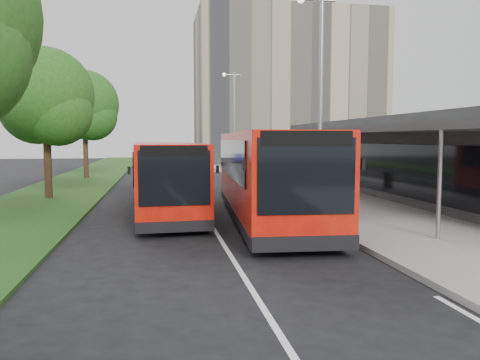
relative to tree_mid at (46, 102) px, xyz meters
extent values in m
plane|color=black|center=(7.01, -9.05, -4.70)|extent=(120.00, 120.00, 0.00)
cube|color=gray|center=(13.01, 10.95, -4.62)|extent=(5.00, 80.00, 0.15)
cube|color=#1F4215|center=(0.01, 10.95, -4.65)|extent=(5.00, 80.00, 0.10)
cube|color=silver|center=(7.01, 5.95, -4.69)|extent=(0.12, 70.00, 0.01)
cube|color=silver|center=(10.31, -17.05, -4.69)|extent=(0.12, 2.00, 0.01)
cube|color=silver|center=(10.31, -11.05, -4.69)|extent=(0.12, 2.00, 0.01)
cube|color=silver|center=(10.31, -5.05, -4.69)|extent=(0.12, 2.00, 0.01)
cube|color=silver|center=(10.31, 0.95, -4.69)|extent=(0.12, 2.00, 0.01)
cube|color=silver|center=(10.31, 6.95, -4.69)|extent=(0.12, 2.00, 0.01)
cube|color=silver|center=(10.31, 12.95, -4.69)|extent=(0.12, 2.00, 0.01)
cube|color=silver|center=(10.31, 18.95, -4.69)|extent=(0.12, 2.00, 0.01)
cube|color=silver|center=(10.31, 24.95, -4.69)|extent=(0.12, 2.00, 0.01)
cube|color=silver|center=(10.31, 30.95, -4.69)|extent=(0.12, 2.00, 0.01)
cube|color=silver|center=(10.31, 36.95, -4.69)|extent=(0.12, 2.00, 0.01)
cube|color=tan|center=(21.01, 32.95, 4.30)|extent=(22.00, 12.00, 18.00)
cube|color=#2A2A2C|center=(18.01, -1.05, -2.70)|extent=(5.00, 26.00, 4.00)
cube|color=black|center=(15.49, -1.05, -3.10)|extent=(0.06, 24.00, 2.20)
cube|color=#2A2A2C|center=(14.21, -1.05, -1.40)|extent=(2.80, 26.00, 0.25)
cylinder|color=gray|center=(12.91, -12.05, -3.05)|extent=(0.12, 0.12, 3.30)
cylinder|color=gray|center=(12.91, 9.95, -3.05)|extent=(0.12, 0.12, 3.30)
cylinder|color=#352015|center=(0.01, -0.05, -2.92)|extent=(0.36, 0.36, 3.56)
sphere|color=#1D4E15|center=(0.01, -0.05, 0.32)|extent=(4.53, 4.53, 4.53)
sphere|color=#1D4E15|center=(0.61, -0.45, -0.49)|extent=(3.23, 3.23, 3.23)
sphere|color=#1D4E15|center=(-0.49, 0.45, -0.25)|extent=(3.56, 3.56, 3.56)
cylinder|color=#352015|center=(0.01, 11.95, -2.76)|extent=(0.36, 0.36, 3.87)
sphere|color=#1D4E15|center=(0.01, 11.95, 0.76)|extent=(4.93, 4.93, 4.93)
sphere|color=#1D4E15|center=(0.61, 11.55, -0.12)|extent=(3.52, 3.52, 3.52)
sphere|color=#1D4E15|center=(-0.49, 12.45, 0.14)|extent=(3.87, 3.87, 3.87)
cylinder|color=gray|center=(11.21, -7.05, -0.55)|extent=(0.16, 0.16, 8.00)
cylinder|color=gray|center=(11.01, -7.05, 3.25)|extent=(1.40, 0.10, 0.10)
cylinder|color=gray|center=(11.21, 12.95, -0.55)|extent=(0.16, 0.16, 8.00)
cylinder|color=gray|center=(11.01, 12.95, 3.25)|extent=(1.40, 0.10, 0.10)
sphere|color=silver|center=(10.41, 12.95, 3.25)|extent=(0.28, 0.28, 0.28)
cube|color=red|center=(9.09, -7.65, -2.94)|extent=(3.36, 11.16, 2.78)
cube|color=black|center=(9.09, -7.65, -4.30)|extent=(3.38, 11.18, 0.31)
cube|color=black|center=(8.72, -13.17, -2.65)|extent=(2.36, 0.21, 1.83)
cube|color=black|center=(9.47, -2.14, -2.50)|extent=(2.30, 0.21, 1.36)
cube|color=black|center=(7.79, -7.25, -2.44)|extent=(0.69, 9.42, 1.26)
cube|color=black|center=(10.44, -7.43, -2.44)|extent=(0.69, 9.42, 1.26)
cube|color=black|center=(8.72, -13.18, -4.28)|extent=(2.62, 0.26, 0.37)
cube|color=black|center=(8.72, -13.18, -1.76)|extent=(2.20, 0.19, 0.37)
cube|color=black|center=(7.27, -12.84, -2.39)|extent=(0.09, 0.09, 0.26)
cube|color=black|center=(10.20, -13.04, -2.39)|extent=(0.09, 0.09, 0.26)
cylinder|color=black|center=(7.75, -11.14, -4.23)|extent=(0.38, 0.96, 0.94)
cylinder|color=black|center=(9.95, -11.28, -4.23)|extent=(0.38, 0.96, 0.94)
cylinder|color=black|center=(8.24, -4.02, -4.23)|extent=(0.38, 0.96, 0.94)
cylinder|color=black|center=(10.43, -4.17, -4.23)|extent=(0.38, 0.96, 0.94)
cube|color=red|center=(5.53, -5.32, -3.15)|extent=(2.69, 9.75, 2.44)
cube|color=black|center=(5.53, -5.32, -4.35)|extent=(2.71, 9.77, 0.28)
cube|color=black|center=(5.72, -10.17, -2.90)|extent=(2.07, 0.13, 1.61)
cube|color=black|center=(5.33, -0.47, -2.76)|extent=(2.03, 0.13, 1.20)
cube|color=black|center=(4.34, -5.09, -2.72)|extent=(0.38, 8.28, 1.11)
cube|color=black|center=(6.68, -4.99, -2.72)|extent=(0.38, 8.28, 1.11)
cube|color=black|center=(5.72, -10.18, -4.33)|extent=(2.30, 0.17, 0.32)
cube|color=black|center=(5.72, -10.18, -2.12)|extent=(1.93, 0.12, 0.32)
cube|color=black|center=(4.42, -10.01, -2.67)|extent=(0.08, 0.08, 0.23)
cube|color=black|center=(7.00, -9.91, -2.67)|extent=(0.08, 0.08, 0.23)
cylinder|color=black|center=(4.68, -8.48, -4.28)|extent=(0.31, 0.84, 0.83)
cylinder|color=black|center=(6.62, -8.41, -4.28)|extent=(0.31, 0.84, 0.83)
cylinder|color=black|center=(4.43, -2.23, -4.28)|extent=(0.31, 0.84, 0.83)
cylinder|color=black|center=(6.37, -2.15, -4.28)|extent=(0.31, 0.84, 0.83)
cylinder|color=#322314|center=(12.68, 1.08, -4.10)|extent=(0.56, 0.56, 0.89)
cylinder|color=yellow|center=(12.17, 8.70, -4.09)|extent=(0.16, 0.16, 0.91)
imported|color=maroon|center=(8.85, 28.52, -4.18)|extent=(2.23, 3.25, 1.03)
imported|color=navy|center=(5.91, 34.50, -4.15)|extent=(1.25, 3.37, 1.10)
camera|label=1|loc=(5.27, -23.76, -1.78)|focal=35.00mm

